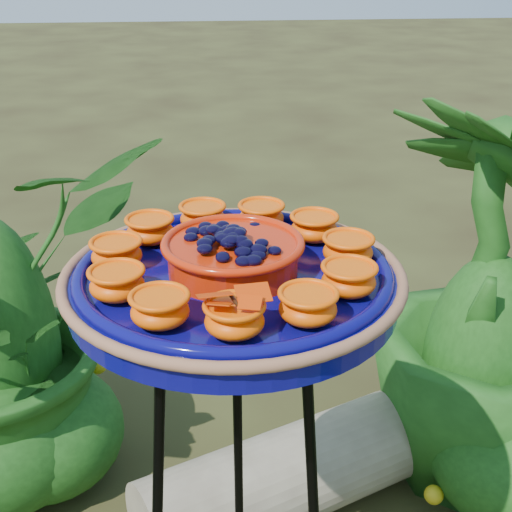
% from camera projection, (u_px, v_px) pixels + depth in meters
% --- Properties ---
extents(tripod_stand, '(0.32, 0.34, 0.83)m').
position_uv_depth(tripod_stand, '(237.00, 492.00, 1.06)').
color(tripod_stand, black).
rests_on(tripod_stand, ground).
extents(feeder_dish, '(0.45, 0.45, 0.10)m').
position_uv_depth(feeder_dish, '(233.00, 274.00, 0.91)').
color(feeder_dish, '#09075C').
rests_on(feeder_dish, tripod_stand).
extents(driftwood_log, '(0.70, 0.48, 0.22)m').
position_uv_depth(driftwood_log, '(279.00, 480.00, 1.64)').
color(driftwood_log, tan).
rests_on(driftwood_log, ground).
extents(shrub_back_right, '(0.76, 0.76, 0.96)m').
position_uv_depth(shrub_back_right, '(492.00, 301.00, 1.65)').
color(shrub_back_right, '#184412').
rests_on(shrub_back_right, ground).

